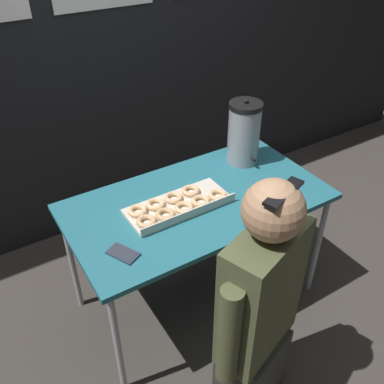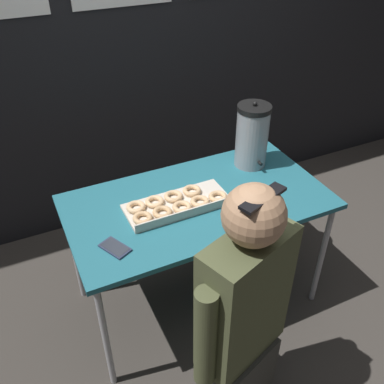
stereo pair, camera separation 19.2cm
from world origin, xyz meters
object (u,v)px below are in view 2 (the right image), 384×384
donut_box (176,204)px  cell_phone (115,248)px  person_seated (243,319)px  coffee_urn (252,136)px

donut_box → cell_phone: 0.40m
cell_phone → person_seated: size_ratio=0.13×
coffee_urn → person_seated: size_ratio=0.30×
donut_box → coffee_urn: (0.55, 0.20, 0.16)m
donut_box → person_seated: size_ratio=0.42×
coffee_urn → cell_phone: (-0.92, -0.35, -0.18)m
cell_phone → donut_box: bearing=-2.7°
donut_box → cell_phone: size_ratio=3.35×
donut_box → person_seated: 0.67m
donut_box → cell_phone: donut_box is taller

